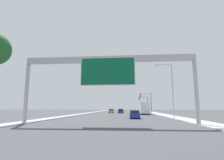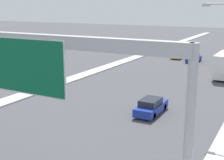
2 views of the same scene
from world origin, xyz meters
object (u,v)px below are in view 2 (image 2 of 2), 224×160
object	(u,v)px
sign_gantry	(24,59)
car_mid_right	(179,55)
car_far_center	(194,58)
car_near_right	(151,106)

from	to	relation	value
sign_gantry	car_mid_right	size ratio (longest dim) A/B	4.30
car_mid_right	car_far_center	size ratio (longest dim) A/B	1.06
car_mid_right	car_near_right	bearing A→B (deg)	-77.41
car_near_right	car_far_center	bearing A→B (deg)	96.96
car_mid_right	car_near_right	distance (m)	32.11
car_mid_right	car_far_center	distance (m)	4.41
sign_gantry	car_far_center	bearing A→B (deg)	90.00
car_far_center	car_near_right	bearing A→B (deg)	-83.04
sign_gantry	car_near_right	xyz separation A→B (m)	(3.50, 11.82, -5.78)
sign_gantry	car_far_center	xyz separation A→B (m)	(0.00, 40.47, -5.79)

